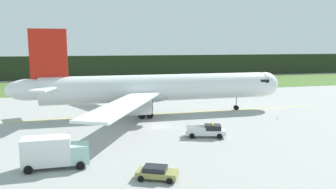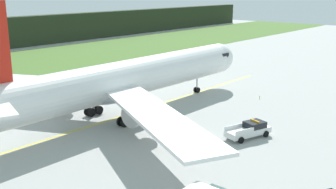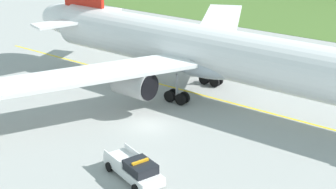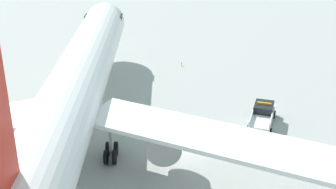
{
  "view_description": "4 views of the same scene",
  "coord_description": "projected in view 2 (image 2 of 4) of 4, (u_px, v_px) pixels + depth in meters",
  "views": [
    {
      "loc": [
        -12.05,
        -51.04,
        13.06
      ],
      "look_at": [
        4.18,
        10.17,
        3.51
      ],
      "focal_mm": 35.4,
      "sensor_mm": 36.0,
      "label": 1
    },
    {
      "loc": [
        -35.41,
        -29.82,
        16.94
      ],
      "look_at": [
        1.99,
        1.67,
        4.13
      ],
      "focal_mm": 43.72,
      "sensor_mm": 36.0,
      "label": 2
    },
    {
      "loc": [
        26.04,
        -32.42,
        19.47
      ],
      "look_at": [
        1.58,
        0.82,
        3.13
      ],
      "focal_mm": 53.03,
      "sensor_mm": 36.0,
      "label": 3
    },
    {
      "loc": [
        -34.68,
        1.64,
        21.09
      ],
      "look_at": [
        2.38,
        1.09,
        4.43
      ],
      "focal_mm": 49.38,
      "sensor_mm": 36.0,
      "label": 4
    }
  ],
  "objects": [
    {
      "name": "ground",
      "position": [
        168.0,
        133.0,
        49.07
      ],
      "size": [
        320.0,
        320.0,
        0.0
      ],
      "primitive_type": "plane",
      "color": "#9EA09D"
    },
    {
      "name": "taxiway_edge_light_east",
      "position": [
        260.0,
        97.0,
        64.14
      ],
      "size": [
        0.12,
        0.12,
        0.46
      ],
      "color": "yellow",
      "rests_on": "ground"
    },
    {
      "name": "ops_pickup_truck",
      "position": [
        249.0,
        130.0,
        47.57
      ],
      "size": [
        5.98,
        3.62,
        1.94
      ],
      "color": "silver",
      "rests_on": "ground"
    },
    {
      "name": "taxiway_centerline_main",
      "position": [
        127.0,
        114.0,
        56.33
      ],
      "size": [
        67.79,
        0.96,
        0.01
      ],
      "primitive_type": "cube",
      "rotation": [
        0.0,
        0.0,
        -0.01
      ],
      "color": "yellow",
      "rests_on": "ground"
    },
    {
      "name": "airliner",
      "position": [
        121.0,
        81.0,
        54.49
      ],
      "size": [
        51.65,
        48.72,
        15.76
      ],
      "color": "white",
      "rests_on": "ground"
    }
  ]
}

